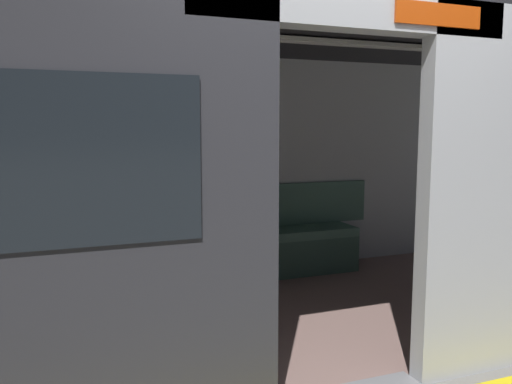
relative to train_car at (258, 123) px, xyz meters
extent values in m
cube|color=#ADAFB5|center=(-0.99, 1.27, -0.44)|extent=(0.93, 0.12, 2.23)
cube|color=black|center=(-0.99, 1.28, -0.17)|extent=(0.51, 0.02, 0.55)
cube|color=black|center=(1.36, 1.34, -0.17)|extent=(1.10, 0.02, 0.76)
cube|color=#ADAFB5|center=(-0.06, 1.25, 0.57)|extent=(1.87, 0.16, 0.20)
cube|color=#BF3F0C|center=(-0.53, 1.34, 0.57)|extent=(0.56, 0.02, 0.12)
cube|color=black|center=(-0.06, -0.09, 0.73)|extent=(6.40, 2.84, 0.12)
cube|color=gray|center=(-0.06, -0.09, -1.55)|extent=(6.08, 2.68, 0.01)
cube|color=silver|center=(-0.06, -1.43, -0.44)|extent=(6.08, 0.10, 2.23)
cube|color=#4C7566|center=(-0.06, -1.37, -0.86)|extent=(3.52, 0.06, 0.45)
cube|color=white|center=(-0.06, -0.09, 0.64)|extent=(4.48, 0.16, 0.03)
cube|color=#4C7566|center=(-0.06, -1.15, -1.13)|extent=(2.90, 0.44, 0.09)
cube|color=#39574C|center=(-0.06, -0.95, -1.37)|extent=(2.90, 0.04, 0.38)
cube|color=#D8CC4C|center=(0.07, -1.13, -0.84)|extent=(0.40, 0.26, 0.50)
sphere|color=tan|center=(0.07, -1.13, -0.49)|extent=(0.21, 0.21, 0.21)
sphere|color=black|center=(0.07, -1.14, -0.46)|extent=(0.19, 0.19, 0.19)
cylinder|color=#D8CC4C|center=(-0.16, -1.07, -0.81)|extent=(0.08, 0.08, 0.44)
cylinder|color=#D8CC4C|center=(0.30, -1.12, -0.81)|extent=(0.08, 0.08, 0.44)
cylinder|color=#38334C|center=(0.00, -0.92, -1.04)|extent=(0.17, 0.41, 0.14)
cylinder|color=#38334C|center=(0.18, -0.94, -1.04)|extent=(0.17, 0.41, 0.14)
cylinder|color=#38334C|center=(0.02, -0.72, -1.30)|extent=(0.10, 0.10, 0.43)
cylinder|color=#38334C|center=(0.20, -0.74, -1.30)|extent=(0.10, 0.10, 0.43)
cube|color=black|center=(0.02, -0.67, -1.53)|extent=(0.12, 0.23, 0.06)
cube|color=black|center=(0.20, -0.69, -1.53)|extent=(0.12, 0.23, 0.06)
cube|color=brown|center=(0.45, -1.14, -1.00)|extent=(0.26, 0.14, 0.17)
cube|color=#472718|center=(0.45, -1.06, -1.01)|extent=(0.02, 0.01, 0.14)
cube|color=#33723F|center=(-0.37, -1.11, -1.07)|extent=(0.15, 0.22, 0.03)
cylinder|color=silver|center=(0.35, 0.83, -0.45)|extent=(0.04, 0.04, 2.21)
camera|label=1|loc=(1.45, 3.71, -0.03)|focal=36.68mm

